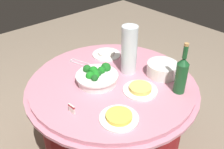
{
  "coord_description": "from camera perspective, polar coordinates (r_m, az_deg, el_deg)",
  "views": [
    {
      "loc": [
        -1.06,
        0.94,
        1.71
      ],
      "look_at": [
        0.0,
        0.0,
        0.79
      ],
      "focal_mm": 41.04,
      "sensor_mm": 36.0,
      "label": 1
    }
  ],
  "objects": [
    {
      "name": "food_plate_noodles",
      "position": [
        1.62,
        6.31,
        -3.26
      ],
      "size": [
        0.22,
        0.22,
        0.04
      ],
      "color": "white",
      "rests_on": "buffet_table"
    },
    {
      "name": "label_placard_mid",
      "position": [
        1.46,
        -8.99,
        -7.46
      ],
      "size": [
        0.05,
        0.01,
        0.05
      ],
      "color": "white",
      "rests_on": "buffet_table"
    },
    {
      "name": "wine_bottle",
      "position": [
        1.6,
        15.21,
        0.07
      ],
      "size": [
        0.07,
        0.07,
        0.34
      ],
      "color": "#195026",
      "rests_on": "buffet_table"
    },
    {
      "name": "label_placard_front",
      "position": [
        2.06,
        4.48,
        5.82
      ],
      "size": [
        0.05,
        0.02,
        0.05
      ],
      "color": "white",
      "rests_on": "buffet_table"
    },
    {
      "name": "buffet_table",
      "position": [
        1.95,
        -0.0,
        -10.28
      ],
      "size": [
        1.16,
        1.16,
        0.74
      ],
      "color": "maroon",
      "rests_on": "ground_plane"
    },
    {
      "name": "food_plate_rice",
      "position": [
        2.02,
        -1.26,
        4.62
      ],
      "size": [
        0.22,
        0.22,
        0.03
      ],
      "color": "white",
      "rests_on": "buffet_table"
    },
    {
      "name": "decorative_fruit_vase",
      "position": [
        1.74,
        3.84,
        5.22
      ],
      "size": [
        0.11,
        0.11,
        0.34
      ],
      "color": "silver",
      "rests_on": "buffet_table"
    },
    {
      "name": "serving_tongs",
      "position": [
        1.93,
        -7.39,
        2.71
      ],
      "size": [
        0.17,
        0.09,
        0.01
      ],
      "color": "silver",
      "rests_on": "buffet_table"
    },
    {
      "name": "food_plate_fried_egg",
      "position": [
        1.42,
        1.56,
        -9.5
      ],
      "size": [
        0.22,
        0.22,
        0.03
      ],
      "color": "white",
      "rests_on": "buffet_table"
    },
    {
      "name": "plate_stack",
      "position": [
        1.79,
        11.11,
        1.19
      ],
      "size": [
        0.21,
        0.21,
        0.09
      ],
      "color": "white",
      "rests_on": "buffet_table"
    },
    {
      "name": "broccoli_bowl",
      "position": [
        1.68,
        -3.36,
        -0.51
      ],
      "size": [
        0.28,
        0.28,
        0.11
      ],
      "color": "white",
      "rests_on": "buffet_table"
    }
  ]
}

